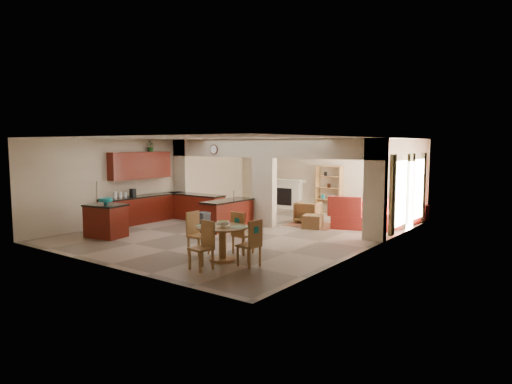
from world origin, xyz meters
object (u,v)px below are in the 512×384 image
Objects in this scene: dining_table at (222,238)px; sofa at (394,212)px; kitchen_island at (106,221)px; armchair at (308,212)px.

sofa is (1.52, 6.84, -0.10)m from dining_table.
kitchen_island is 0.42× the size of sofa.
kitchen_island is 8.99m from sofa.
dining_table reaches higher than armchair.
dining_table is at bearing 88.85° from armchair.
armchair is at bearing 99.82° from dining_table.
kitchen_island is 1.52× the size of armchair.
sofa is at bearing 77.49° from dining_table.
dining_table is (4.39, -0.07, 0.05)m from kitchen_island.
sofa is at bearing -163.18° from armchair.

